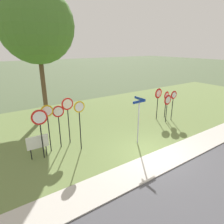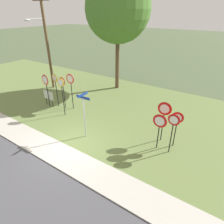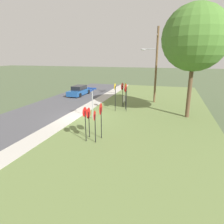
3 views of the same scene
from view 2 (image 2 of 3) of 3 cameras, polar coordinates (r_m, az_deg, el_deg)
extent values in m
plane|color=#4C5B3D|center=(11.68, -12.65, -9.86)|extent=(160.00, 160.00, 0.00)
cube|color=#BCB7AD|center=(11.27, -15.60, -11.69)|extent=(44.00, 1.60, 0.06)
cube|color=olive|center=(15.64, 3.08, 1.23)|extent=(44.00, 12.00, 0.04)
cylinder|color=black|center=(14.43, -14.15, 3.77)|extent=(0.06, 0.06, 2.59)
cylinder|color=gold|center=(13.96, -14.87, 8.39)|extent=(0.63, 0.04, 0.63)
cylinder|color=white|center=(13.95, -14.92, 8.37)|extent=(0.49, 0.02, 0.49)
cylinder|color=black|center=(15.96, -15.89, 5.61)|extent=(0.06, 0.06, 2.44)
cylinder|color=gold|center=(15.55, -16.56, 9.56)|extent=(0.63, 0.12, 0.64)
cylinder|color=white|center=(15.54, -16.61, 9.54)|extent=(0.49, 0.08, 0.50)
cylinder|color=black|center=(15.28, -11.66, 5.27)|extent=(0.06, 0.06, 2.52)
cylinder|color=red|center=(14.85, -12.22, 9.52)|extent=(0.72, 0.07, 0.72)
cylinder|color=white|center=(14.84, -12.26, 9.50)|extent=(0.56, 0.04, 0.56)
cylinder|color=black|center=(15.64, -13.90, 5.01)|extent=(0.06, 0.06, 2.25)
cylinder|color=red|center=(15.24, -14.47, 8.69)|extent=(0.65, 0.10, 0.65)
cylinder|color=white|center=(15.23, -14.52, 8.67)|extent=(0.50, 0.07, 0.51)
cylinder|color=black|center=(16.10, -18.32, 5.26)|extent=(0.06, 0.06, 2.35)
cylinder|color=red|center=(15.71, -19.04, 8.96)|extent=(0.78, 0.12, 0.79)
cylinder|color=white|center=(15.70, -19.09, 8.94)|extent=(0.61, 0.08, 0.61)
cylinder|color=black|center=(11.01, 13.42, -6.35)|extent=(0.06, 0.06, 1.85)
cone|color=red|center=(10.54, 13.84, -2.63)|extent=(0.78, 0.05, 0.78)
cone|color=silver|center=(10.52, 13.80, -2.68)|extent=(0.53, 0.03, 0.53)
cylinder|color=black|center=(11.65, 14.66, -3.48)|extent=(0.06, 0.06, 2.19)
cone|color=red|center=(11.14, 15.20, 0.90)|extent=(0.79, 0.09, 0.79)
cone|color=white|center=(11.12, 15.16, 0.86)|extent=(0.54, 0.06, 0.54)
cylinder|color=black|center=(11.43, 18.08, -5.44)|extent=(0.06, 0.06, 1.93)
cone|color=red|center=(10.94, 18.70, -1.57)|extent=(0.65, 0.11, 0.65)
cone|color=silver|center=(10.93, 18.67, -1.62)|extent=(0.44, 0.07, 0.44)
cylinder|color=black|center=(10.82, 17.00, -6.72)|extent=(0.06, 0.06, 2.11)
cone|color=red|center=(10.27, 17.69, -2.25)|extent=(0.64, 0.06, 0.64)
cone|color=silver|center=(10.26, 17.65, -2.30)|extent=(0.44, 0.03, 0.44)
cylinder|color=#9EA0A8|center=(11.62, -8.06, -1.86)|extent=(0.07, 0.07, 2.54)
cylinder|color=#9EA0A8|center=(11.04, -8.49, 3.95)|extent=(0.09, 0.09, 0.03)
cube|color=navy|center=(11.02, -8.51, 4.23)|extent=(0.96, 0.04, 0.15)
cube|color=navy|center=(10.95, -8.58, 5.05)|extent=(0.03, 0.82, 0.15)
cylinder|color=brown|center=(19.77, -18.53, 18.95)|extent=(0.24, 0.24, 8.76)
cube|color=brown|center=(19.61, -20.17, 28.51)|extent=(2.10, 0.12, 0.12)
cylinder|color=#9EA0A8|center=(19.11, -21.53, 24.11)|extent=(0.08, 1.64, 0.08)
ellipsoid|color=#B7B7BC|center=(18.64, -23.66, 23.51)|extent=(0.40, 0.56, 0.18)
cylinder|color=black|center=(16.98, -18.64, 3.05)|extent=(0.05, 0.05, 0.55)
cylinder|color=black|center=(16.39, -17.03, 2.42)|extent=(0.05, 0.05, 0.55)
cube|color=white|center=(16.44, -18.16, 4.71)|extent=(1.10, 0.07, 0.70)
cylinder|color=brown|center=(19.03, 1.58, 15.15)|extent=(0.36, 0.36, 5.61)
sphere|color=#47752D|center=(18.57, 1.76, 27.92)|extent=(5.62, 5.62, 5.62)
camera|label=1|loc=(14.18, -58.54, 9.36)|focal=30.95mm
camera|label=3|loc=(16.98, 68.19, 6.02)|focal=32.31mm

